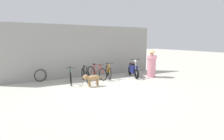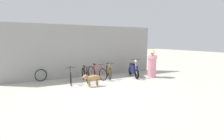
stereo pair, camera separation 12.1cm
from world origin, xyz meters
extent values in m
plane|color=#B7B2A5|center=(0.00, 0.00, 0.00)|extent=(60.00, 60.00, 0.00)
cube|color=gray|center=(0.00, 3.29, 1.54)|extent=(9.52, 0.20, 3.07)
torus|color=black|center=(-1.31, 1.41, 0.33)|extent=(0.20, 0.66, 0.67)
torus|color=black|center=(-1.08, 2.41, 0.33)|extent=(0.20, 0.66, 0.67)
cylinder|color=#1E7238|center=(-1.22, 1.80, 0.55)|extent=(0.14, 0.50, 0.55)
cylinder|color=#1E7238|center=(-1.15, 2.09, 0.53)|extent=(0.06, 0.13, 0.50)
cylinder|color=#1E7238|center=(-1.21, 1.85, 0.80)|extent=(0.16, 0.58, 0.06)
cylinder|color=#1E7238|center=(-1.12, 2.23, 0.31)|extent=(0.12, 0.39, 0.08)
cylinder|color=#1E7238|center=(-1.11, 2.28, 0.56)|extent=(0.10, 0.30, 0.46)
cylinder|color=#1E7238|center=(-1.29, 1.49, 0.57)|extent=(0.07, 0.18, 0.49)
cube|color=black|center=(-1.14, 2.14, 0.81)|extent=(0.11, 0.19, 0.05)
cylinder|color=black|center=(-1.28, 1.56, 0.86)|extent=(0.45, 0.13, 0.02)
torus|color=black|center=(-0.44, 1.41, 0.33)|extent=(0.12, 0.66, 0.66)
torus|color=black|center=(-0.33, 2.48, 0.33)|extent=(0.12, 0.66, 0.66)
cylinder|color=black|center=(-0.40, 1.83, 0.54)|extent=(0.08, 0.53, 0.55)
cylinder|color=black|center=(-0.37, 2.13, 0.53)|extent=(0.04, 0.14, 0.50)
cylinder|color=black|center=(-0.39, 1.88, 0.79)|extent=(0.09, 0.62, 0.06)
cylinder|color=black|center=(-0.35, 2.28, 0.30)|extent=(0.07, 0.41, 0.08)
cylinder|color=black|center=(-0.34, 2.33, 0.55)|extent=(0.06, 0.32, 0.46)
cylinder|color=black|center=(-0.43, 1.49, 0.57)|extent=(0.05, 0.19, 0.49)
cube|color=black|center=(-0.36, 2.19, 0.80)|extent=(0.09, 0.19, 0.05)
cylinder|color=black|center=(-0.42, 1.57, 0.85)|extent=(0.46, 0.07, 0.02)
torus|color=black|center=(0.53, 1.65, 0.34)|extent=(0.22, 0.67, 0.68)
torus|color=black|center=(0.24, 2.70, 0.34)|extent=(0.22, 0.67, 0.68)
cylinder|color=red|center=(0.42, 2.06, 0.56)|extent=(0.17, 0.52, 0.57)
cylinder|color=red|center=(0.34, 2.36, 0.55)|extent=(0.06, 0.14, 0.52)
cylinder|color=red|center=(0.40, 2.11, 0.82)|extent=(0.19, 0.61, 0.06)
cylinder|color=red|center=(0.30, 2.51, 0.32)|extent=(0.13, 0.40, 0.08)
cylinder|color=red|center=(0.28, 2.56, 0.57)|extent=(0.11, 0.32, 0.48)
cylinder|color=red|center=(0.51, 1.73, 0.59)|extent=(0.08, 0.19, 0.50)
cube|color=black|center=(0.32, 2.41, 0.83)|extent=(0.11, 0.19, 0.05)
cylinder|color=black|center=(0.48, 1.81, 0.88)|extent=(0.45, 0.14, 0.02)
torus|color=black|center=(0.96, 1.66, 0.35)|extent=(0.25, 0.69, 0.71)
torus|color=black|center=(1.25, 2.61, 0.35)|extent=(0.25, 0.69, 0.71)
cylinder|color=orange|center=(1.07, 2.03, 0.58)|extent=(0.17, 0.48, 0.58)
cylinder|color=orange|center=(1.15, 2.30, 0.56)|extent=(0.06, 0.13, 0.53)
cylinder|color=orange|center=(1.08, 2.08, 0.85)|extent=(0.19, 0.56, 0.06)
cylinder|color=orange|center=(1.19, 2.43, 0.33)|extent=(0.14, 0.37, 0.08)
cylinder|color=orange|center=(1.21, 2.48, 0.59)|extent=(0.11, 0.29, 0.49)
cylinder|color=orange|center=(0.98, 1.73, 0.61)|extent=(0.08, 0.18, 0.52)
cube|color=black|center=(1.17, 2.35, 0.86)|extent=(0.12, 0.19, 0.05)
cylinder|color=black|center=(1.00, 1.80, 0.90)|extent=(0.45, 0.16, 0.02)
torus|color=black|center=(2.42, 1.14, 0.29)|extent=(0.27, 0.58, 0.58)
torus|color=black|center=(2.80, 2.38, 0.29)|extent=(0.27, 0.58, 0.58)
cube|color=navy|center=(2.61, 1.76, 0.49)|extent=(0.53, 0.93, 0.45)
cube|color=black|center=(2.65, 1.91, 0.76)|extent=(0.40, 0.61, 0.10)
cylinder|color=silver|center=(2.49, 1.37, 0.80)|extent=(0.09, 0.15, 0.63)
cylinder|color=silver|center=(2.44, 1.23, 0.39)|extent=(0.10, 0.22, 0.23)
cylinder|color=black|center=(2.50, 1.42, 1.11)|extent=(0.56, 0.20, 0.03)
sphere|color=silver|center=(2.49, 1.39, 0.99)|extent=(0.17, 0.17, 0.14)
ellipsoid|color=#997247|center=(-0.40, 0.75, 0.42)|extent=(0.66, 0.30, 0.27)
cylinder|color=#997247|center=(-0.60, 0.69, 0.16)|extent=(0.06, 0.06, 0.32)
cylinder|color=#997247|center=(-0.59, 0.84, 0.16)|extent=(0.06, 0.06, 0.32)
cylinder|color=#997247|center=(-0.20, 0.67, 0.16)|extent=(0.06, 0.06, 0.32)
cylinder|color=#997247|center=(-0.19, 0.82, 0.16)|extent=(0.06, 0.06, 0.32)
sphere|color=#997247|center=(-0.78, 0.77, 0.50)|extent=(0.24, 0.24, 0.23)
ellipsoid|color=#997247|center=(-0.88, 0.78, 0.48)|extent=(0.13, 0.10, 0.09)
cylinder|color=#997247|center=(0.04, 0.73, 0.39)|extent=(0.28, 0.06, 0.15)
cylinder|color=pink|center=(3.53, 1.17, 0.65)|extent=(0.50, 0.50, 1.30)
cylinder|color=#FFA0B2|center=(3.53, 1.17, 1.21)|extent=(0.60, 0.60, 0.18)
sphere|color=tan|center=(3.53, 1.17, 1.42)|extent=(0.21, 0.21, 0.21)
cone|color=tan|center=(3.53, 1.17, 1.56)|extent=(0.48, 0.48, 0.17)
torus|color=black|center=(-2.52, 3.04, 0.33)|extent=(0.65, 0.23, 0.67)
camera|label=1|loc=(-3.46, -6.85, 2.17)|focal=28.00mm
camera|label=2|loc=(-3.36, -6.91, 2.17)|focal=28.00mm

